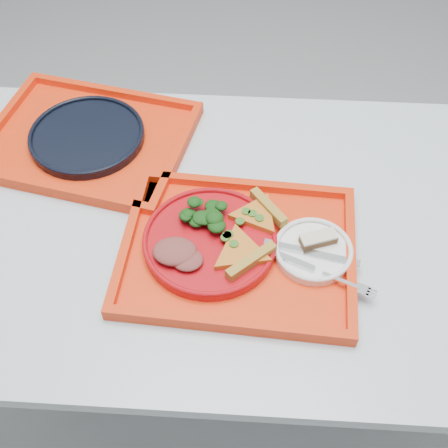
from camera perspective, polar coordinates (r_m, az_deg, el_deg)
The scene contains 14 objects.
ground at distance 1.80m, azimuth 0.71°, elevation -14.81°, with size 10.00×10.00×0.00m, color #969A9F.
table at distance 1.21m, azimuth 1.02°, elevation -1.89°, with size 1.60×0.80×0.75m.
tray_main at distance 1.10m, azimuth 1.41°, elevation -2.86°, with size 0.45×0.35×0.01m, color red.
tray_far at distance 1.34m, azimuth -13.62°, elevation 8.16°, with size 0.45×0.35×0.01m, color red.
dinner_plate at distance 1.09m, azimuth -1.43°, elevation -1.83°, with size 0.26×0.26×0.02m, color #A90B11.
side_plate at distance 1.10m, azimuth 9.03°, elevation -2.80°, with size 0.15×0.15×0.01m, color white.
navy_plate at distance 1.33m, azimuth -13.73°, elevation 8.59°, with size 0.26×0.26×0.02m, color black.
pizza_slice_a at distance 1.06m, azimuth 1.69°, elevation -2.67°, with size 0.13×0.11×0.02m, color gold, non-canonical shape.
pizza_slice_b at distance 1.12m, azimuth 3.35°, elevation 1.07°, with size 0.12×0.10×0.02m, color gold, non-canonical shape.
salad_heap at distance 1.10m, azimuth -2.07°, elevation 1.02°, with size 0.08×0.07×0.04m, color black.
meat_portion at distance 1.06m, azimuth -5.01°, elevation -2.79°, with size 0.08×0.07×0.03m, color brown.
dessert_bar at distance 1.09m, azimuth 9.56°, elevation -1.51°, with size 0.08×0.05×0.02m.
knife at distance 1.08m, azimuth 8.89°, elevation -2.88°, with size 0.18×0.02×0.01m, color silver.
fork at distance 1.06m, azimuth 9.90°, elevation -4.86°, with size 0.18×0.02×0.01m, color silver.
Camera 1 is at (0.02, -0.72, 1.65)m, focal length 45.00 mm.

